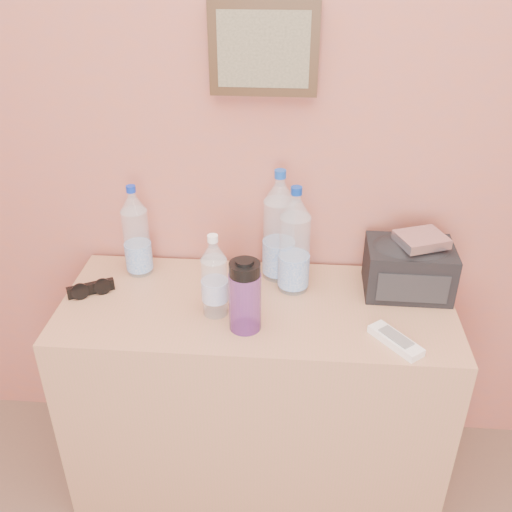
{
  "coord_description": "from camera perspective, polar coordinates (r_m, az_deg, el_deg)",
  "views": [
    {
      "loc": [
        0.03,
        0.36,
        1.69
      ],
      "look_at": [
        -0.08,
        1.71,
        0.9
      ],
      "focal_mm": 40.0,
      "sensor_mm": 36.0,
      "label": 1
    }
  ],
  "objects": [
    {
      "name": "picture_frame",
      "position": [
        1.64,
        0.78,
        20.01
      ],
      "size": [
        0.3,
        0.03,
        0.25
      ],
      "primitive_type": null,
      "color": "#382311",
      "rests_on": "room_shell"
    },
    {
      "name": "dresser",
      "position": [
        1.92,
        0.07,
        -13.69
      ],
      "size": [
        1.16,
        0.48,
        0.72
      ],
      "primitive_type": "cube",
      "color": "#B2814F",
      "rests_on": "ground"
    },
    {
      "name": "pet_large_a",
      "position": [
        1.81,
        -11.88,
        2.04
      ],
      "size": [
        0.08,
        0.08,
        0.3
      ],
      "rotation": [
        0.0,
        0.0,
        0.21
      ],
      "color": "silver",
      "rests_on": "dresser"
    },
    {
      "name": "pet_large_b",
      "position": [
        1.74,
        2.32,
        2.48
      ],
      "size": [
        0.1,
        0.1,
        0.36
      ],
      "rotation": [
        0.0,
        0.0,
        0.02
      ],
      "color": "silver",
      "rests_on": "dresser"
    },
    {
      "name": "pet_large_c",
      "position": [
        1.68,
        3.86,
        1.03
      ],
      "size": [
        0.09,
        0.09,
        0.34
      ],
      "rotation": [
        0.0,
        0.0,
        -0.03
      ],
      "color": "#C6E9FD",
      "rests_on": "dresser"
    },
    {
      "name": "pet_small",
      "position": [
        1.59,
        -4.17,
        -2.4
      ],
      "size": [
        0.07,
        0.07,
        0.25
      ],
      "rotation": [
        0.0,
        0.0,
        0.03
      ],
      "color": "silver",
      "rests_on": "dresser"
    },
    {
      "name": "nalgene_bottle",
      "position": [
        1.53,
        -1.12,
        -3.95
      ],
      "size": [
        0.09,
        0.09,
        0.22
      ],
      "rotation": [
        0.0,
        0.0,
        -0.38
      ],
      "color": "#62298B",
      "rests_on": "dresser"
    },
    {
      "name": "sunglasses",
      "position": [
        1.79,
        -16.19,
        -3.14
      ],
      "size": [
        0.15,
        0.11,
        0.04
      ],
      "primitive_type": null,
      "rotation": [
        0.0,
        0.0,
        0.5
      ],
      "color": "black",
      "rests_on": "dresser"
    },
    {
      "name": "ac_remote",
      "position": [
        1.58,
        13.78,
        -8.23
      ],
      "size": [
        0.14,
        0.16,
        0.02
      ],
      "primitive_type": "cube",
      "rotation": [
        0.0,
        0.0,
        -0.89
      ],
      "color": "white",
      "rests_on": "dresser"
    },
    {
      "name": "toiletry_bag",
      "position": [
        1.76,
        15.04,
        -0.96
      ],
      "size": [
        0.26,
        0.19,
        0.17
      ],
      "primitive_type": null,
      "rotation": [
        0.0,
        0.0,
        -0.01
      ],
      "color": "black",
      "rests_on": "dresser"
    },
    {
      "name": "foil_packet",
      "position": [
        1.7,
        16.21,
        1.6
      ],
      "size": [
        0.16,
        0.15,
        0.03
      ],
      "primitive_type": "cube",
      "rotation": [
        0.0,
        0.0,
        0.37
      ],
      "color": "silver",
      "rests_on": "toiletry_bag"
    }
  ]
}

